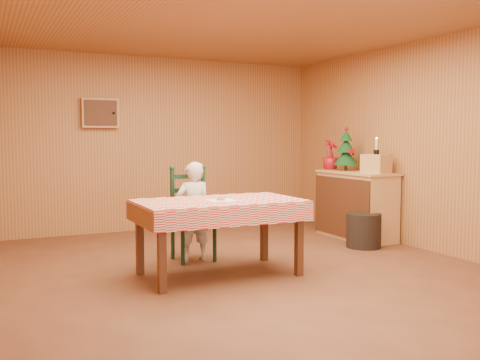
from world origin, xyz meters
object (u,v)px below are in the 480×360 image
at_px(seated_child, 193,211).
at_px(christmas_tree, 346,151).
at_px(storage_bin, 364,230).
at_px(shelf_unit, 356,205).
at_px(crate, 376,164).
at_px(ladder_chair, 192,216).
at_px(dining_table, 219,208).

xyz_separation_m(seated_child, christmas_tree, (2.52, 0.54, 0.65)).
xyz_separation_m(christmas_tree, storage_bin, (-0.31, -0.81, -0.99)).
height_order(shelf_unit, crate, crate).
height_order(ladder_chair, crate, crate).
relative_size(dining_table, seated_child, 1.47).
height_order(dining_table, crate, crate).
bearing_deg(dining_table, storage_bin, 11.71).
xyz_separation_m(seated_child, shelf_unit, (2.51, 0.29, -0.10)).
bearing_deg(storage_bin, shelf_unit, 61.31).
relative_size(christmas_tree, storage_bin, 1.42).
bearing_deg(ladder_chair, christmas_tree, 10.77).
bearing_deg(shelf_unit, crate, -88.77).
distance_m(ladder_chair, shelf_unit, 2.53).
distance_m(dining_table, storage_bin, 2.30).
bearing_deg(dining_table, seated_child, 90.00).
xyz_separation_m(crate, storage_bin, (-0.31, -0.16, -0.84)).
xyz_separation_m(dining_table, shelf_unit, (2.51, 1.02, -0.22)).
xyz_separation_m(ladder_chair, seated_child, (0.00, -0.06, 0.06)).
bearing_deg(ladder_chair, shelf_unit, 5.24).
height_order(seated_child, crate, crate).
bearing_deg(christmas_tree, ladder_chair, -169.23).
height_order(christmas_tree, storage_bin, christmas_tree).
bearing_deg(ladder_chair, storage_bin, -8.47).
height_order(crate, storage_bin, crate).
height_order(dining_table, seated_child, seated_child).
distance_m(dining_table, ladder_chair, 0.81).
bearing_deg(storage_bin, ladder_chair, 171.53).
distance_m(shelf_unit, christmas_tree, 0.79).
distance_m(ladder_chair, storage_bin, 2.25).
bearing_deg(dining_table, crate, 13.75).
distance_m(christmas_tree, storage_bin, 1.32).
bearing_deg(seated_child, storage_bin, 172.98).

